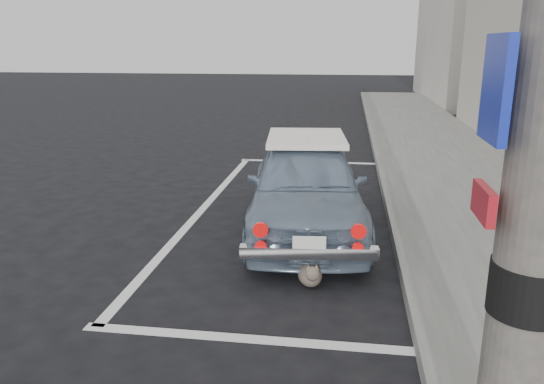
{
  "coord_description": "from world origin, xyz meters",
  "views": [
    {
      "loc": [
        1.19,
        -4.37,
        2.38
      ],
      "look_at": [
        0.37,
        1.41,
        0.75
      ],
      "focal_mm": 35.0,
      "sensor_mm": 36.0,
      "label": 1
    }
  ],
  "objects": [
    {
      "name": "pline_side",
      "position": [
        -0.9,
        3.0,
        0.0
      ],
      "size": [
        0.12,
        7.0,
        0.01
      ],
      "primitive_type": "cube",
      "color": "silver",
      "rests_on": "ground"
    },
    {
      "name": "ground",
      "position": [
        0.0,
        0.0,
        0.0
      ],
      "size": [
        80.0,
        80.0,
        0.0
      ],
      "primitive_type": "plane",
      "color": "black",
      "rests_on": "ground"
    },
    {
      "name": "sidewalk",
      "position": [
        3.2,
        2.0,
        0.07
      ],
      "size": [
        2.8,
        40.0,
        0.15
      ],
      "primitive_type": "cube",
      "color": "#62625D",
      "rests_on": "ground"
    },
    {
      "name": "pline_rear",
      "position": [
        0.5,
        -0.5,
        0.0
      ],
      "size": [
        3.0,
        0.12,
        0.01
      ],
      "primitive_type": "cube",
      "color": "silver",
      "rests_on": "ground"
    },
    {
      "name": "pline_front",
      "position": [
        0.5,
        6.5,
        0.0
      ],
      "size": [
        3.0,
        0.12,
        0.01
      ],
      "primitive_type": "cube",
      "color": "silver",
      "rests_on": "ground"
    },
    {
      "name": "cat",
      "position": [
        0.88,
        0.6,
        0.14
      ],
      "size": [
        0.32,
        0.56,
        0.3
      ],
      "rotation": [
        0.0,
        0.0,
        0.22
      ],
      "color": "#6B5E51",
      "rests_on": "ground"
    },
    {
      "name": "building_far",
      "position": [
        6.35,
        20.0,
        4.0
      ],
      "size": [
        3.5,
        10.0,
        8.0
      ],
      "primitive_type": "cube",
      "color": "beige",
      "rests_on": "ground"
    },
    {
      "name": "retro_coupe",
      "position": [
        0.69,
        2.31,
        0.62
      ],
      "size": [
        1.8,
        3.75,
        1.23
      ],
      "rotation": [
        0.0,
        0.0,
        0.1
      ],
      "color": "gray",
      "rests_on": "ground"
    }
  ]
}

